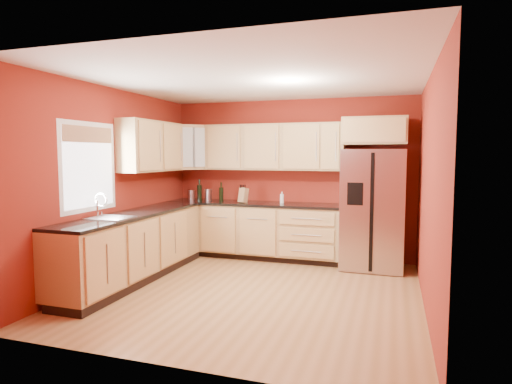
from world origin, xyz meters
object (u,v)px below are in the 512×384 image
Objects in this scene: canister_left at (192,195)px; knife_block at (243,195)px; refrigerator at (373,209)px; soap_dispenser at (282,197)px; wine_bottle_a at (199,190)px.

canister_left is 0.71× the size of knife_block.
knife_block reaches higher than canister_left.
refrigerator is 3.04m from canister_left.
soap_dispenser reaches higher than canister_left.
soap_dispenser is (0.63, 0.09, -0.03)m from knife_block.
soap_dispenser is (1.46, -0.00, -0.09)m from wine_bottle_a.
canister_left is 0.91× the size of soap_dispenser.
wine_bottle_a is at bearing -167.00° from knife_block.
refrigerator is 2.89m from wine_bottle_a.
refrigerator is at bearing -1.99° from wine_bottle_a.
soap_dispenser is at bearing 176.16° from refrigerator.
canister_left is at bearing 178.14° from refrigerator.
soap_dispenser is at bearing -0.19° from wine_bottle_a.
canister_left is 0.18m from wine_bottle_a.
canister_left is at bearing 179.89° from soap_dispenser.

